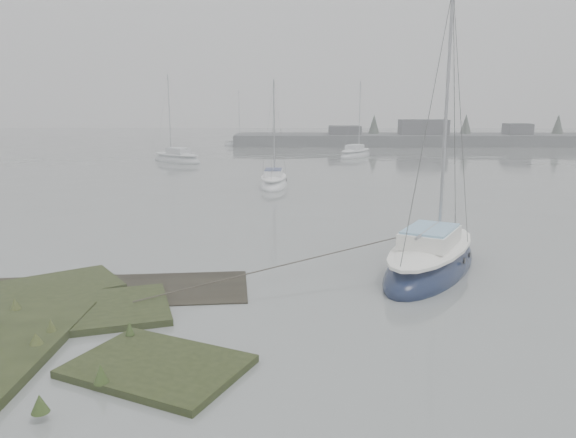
{
  "coord_description": "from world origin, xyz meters",
  "views": [
    {
      "loc": [
        3.34,
        -11.42,
        5.56
      ],
      "look_at": [
        3.19,
        6.47,
        1.8
      ],
      "focal_mm": 35.0,
      "sensor_mm": 36.0,
      "label": 1
    }
  ],
  "objects": [
    {
      "name": "far_shoreline",
      "position": [
        26.84,
        61.9,
        0.85
      ],
      "size": [
        60.0,
        8.0,
        4.15
      ],
      "color": "#4C4F51",
      "rests_on": "ground"
    },
    {
      "name": "sailboat_far_c",
      "position": [
        -2.76,
        60.99,
        0.23
      ],
      "size": [
        5.38,
        1.87,
        7.54
      ],
      "rotation": [
        0.0,
        0.0,
        1.59
      ],
      "color": "#B0B3B9",
      "rests_on": "ground"
    },
    {
      "name": "sailboat_far_a",
      "position": [
        -7.47,
        40.81,
        0.27
      ],
      "size": [
        6.01,
        5.37,
        8.6
      ],
      "rotation": [
        0.0,
        0.0,
        0.9
      ],
      "color": "#A2A8AB",
      "rests_on": "ground"
    },
    {
      "name": "ground",
      "position": [
        0.0,
        30.0,
        0.0
      ],
      "size": [
        160.0,
        160.0,
        0.0
      ],
      "primitive_type": "plane",
      "color": "slate",
      "rests_on": "ground"
    },
    {
      "name": "sailboat_far_b",
      "position": [
        9.75,
        45.91,
        0.25
      ],
      "size": [
        4.65,
        5.93,
        8.17
      ],
      "rotation": [
        0.0,
        0.0,
        -0.55
      ],
      "color": "#B7BEC2",
      "rests_on": "ground"
    },
    {
      "name": "sailboat_white",
      "position": [
        2.08,
        25.72,
        0.23
      ],
      "size": [
        1.92,
        5.42,
        7.57
      ],
      "rotation": [
        0.0,
        0.0,
        -0.03
      ],
      "color": "white",
      "rests_on": "ground"
    },
    {
      "name": "sailboat_main",
      "position": [
        7.97,
        6.65,
        0.31
      ],
      "size": [
        5.39,
        7.23,
        9.86
      ],
      "rotation": [
        0.0,
        0.0,
        -0.5
      ],
      "color": "#0F1833",
      "rests_on": "ground"
    }
  ]
}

